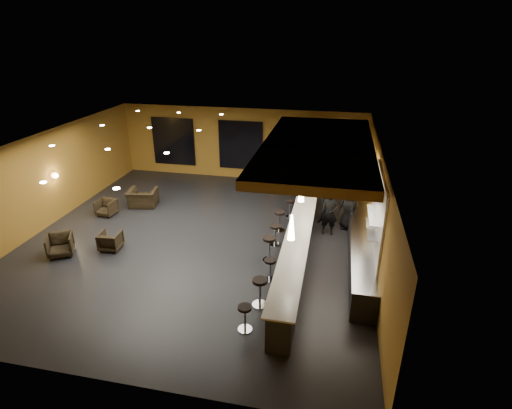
% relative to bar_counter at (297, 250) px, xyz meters
% --- Properties ---
extents(floor, '(12.00, 13.00, 0.10)m').
position_rel_bar_counter_xyz_m(floor, '(-3.65, 1.00, -0.55)').
color(floor, black).
rests_on(floor, ground).
extents(ceiling, '(12.00, 13.00, 0.10)m').
position_rel_bar_counter_xyz_m(ceiling, '(-3.65, 1.00, 3.05)').
color(ceiling, black).
extents(wall_back, '(12.00, 0.10, 3.50)m').
position_rel_bar_counter_xyz_m(wall_back, '(-3.65, 7.55, 1.25)').
color(wall_back, '#9B6B22').
rests_on(wall_back, floor).
extents(wall_front, '(12.00, 0.10, 3.50)m').
position_rel_bar_counter_xyz_m(wall_front, '(-3.65, -5.55, 1.25)').
color(wall_front, '#9B6B22').
rests_on(wall_front, floor).
extents(wall_left, '(0.10, 13.00, 3.50)m').
position_rel_bar_counter_xyz_m(wall_left, '(-9.70, 1.00, 1.25)').
color(wall_left, '#9B6B22').
rests_on(wall_left, floor).
extents(wall_right, '(0.10, 13.00, 3.50)m').
position_rel_bar_counter_xyz_m(wall_right, '(2.40, 1.00, 1.25)').
color(wall_right, '#9B6B22').
rests_on(wall_right, floor).
extents(wood_soffit, '(3.60, 8.00, 0.28)m').
position_rel_bar_counter_xyz_m(wood_soffit, '(0.35, 2.00, 2.86)').
color(wood_soffit, '#A87431').
rests_on(wood_soffit, ceiling).
extents(window_left, '(2.20, 0.06, 2.40)m').
position_rel_bar_counter_xyz_m(window_left, '(-7.15, 7.44, 1.20)').
color(window_left, black).
rests_on(window_left, wall_back).
extents(window_center, '(2.20, 0.06, 2.40)m').
position_rel_bar_counter_xyz_m(window_center, '(-3.65, 7.44, 1.20)').
color(window_center, black).
rests_on(window_center, wall_back).
extents(window_right, '(2.20, 0.06, 2.40)m').
position_rel_bar_counter_xyz_m(window_right, '(-0.65, 7.44, 1.20)').
color(window_right, black).
rests_on(window_right, wall_back).
extents(tile_backsplash, '(0.06, 3.20, 2.40)m').
position_rel_bar_counter_xyz_m(tile_backsplash, '(2.31, 0.00, 1.50)').
color(tile_backsplash, white).
rests_on(tile_backsplash, wall_right).
extents(bar_counter, '(0.60, 8.00, 1.00)m').
position_rel_bar_counter_xyz_m(bar_counter, '(0.00, 0.00, 0.00)').
color(bar_counter, black).
rests_on(bar_counter, floor).
extents(bar_top, '(0.78, 8.10, 0.05)m').
position_rel_bar_counter_xyz_m(bar_top, '(0.00, 0.00, 0.52)').
color(bar_top, beige).
rests_on(bar_top, bar_counter).
extents(prep_counter, '(0.70, 6.00, 0.86)m').
position_rel_bar_counter_xyz_m(prep_counter, '(2.00, 0.50, -0.07)').
color(prep_counter, black).
rests_on(prep_counter, floor).
extents(prep_top, '(0.72, 6.00, 0.03)m').
position_rel_bar_counter_xyz_m(prep_top, '(2.00, 0.50, 0.39)').
color(prep_top, silver).
rests_on(prep_top, prep_counter).
extents(wall_shelf_lower, '(0.30, 1.50, 0.03)m').
position_rel_bar_counter_xyz_m(wall_shelf_lower, '(2.17, -0.20, 1.10)').
color(wall_shelf_lower, silver).
rests_on(wall_shelf_lower, wall_right).
extents(wall_shelf_upper, '(0.30, 1.50, 0.03)m').
position_rel_bar_counter_xyz_m(wall_shelf_upper, '(2.17, -0.20, 1.55)').
color(wall_shelf_upper, silver).
rests_on(wall_shelf_upper, wall_right).
extents(column, '(0.60, 0.60, 3.50)m').
position_rel_bar_counter_xyz_m(column, '(0.00, 4.60, 1.25)').
color(column, olive).
rests_on(column, floor).
extents(wall_sconce, '(0.22, 0.22, 0.22)m').
position_rel_bar_counter_xyz_m(wall_sconce, '(-9.53, 1.50, 1.30)').
color(wall_sconce, '#FFE5B2').
rests_on(wall_sconce, wall_left).
extents(pendant_0, '(0.20, 0.20, 0.70)m').
position_rel_bar_counter_xyz_m(pendant_0, '(0.00, -2.00, 1.85)').
color(pendant_0, white).
rests_on(pendant_0, wood_soffit).
extents(pendant_1, '(0.20, 0.20, 0.70)m').
position_rel_bar_counter_xyz_m(pendant_1, '(0.00, 0.50, 1.85)').
color(pendant_1, white).
rests_on(pendant_1, wood_soffit).
extents(pendant_2, '(0.20, 0.20, 0.70)m').
position_rel_bar_counter_xyz_m(pendant_2, '(0.00, 3.00, 1.85)').
color(pendant_2, white).
rests_on(pendant_2, wood_soffit).
extents(staff_a, '(0.64, 0.44, 1.69)m').
position_rel_bar_counter_xyz_m(staff_a, '(0.90, 2.31, 0.35)').
color(staff_a, black).
rests_on(staff_a, floor).
extents(staff_b, '(0.79, 0.63, 1.56)m').
position_rel_bar_counter_xyz_m(staff_b, '(0.84, 3.12, 0.28)').
color(staff_b, black).
rests_on(staff_b, floor).
extents(staff_c, '(0.89, 0.68, 1.63)m').
position_rel_bar_counter_xyz_m(staff_c, '(1.60, 2.88, 0.32)').
color(staff_c, black).
rests_on(staff_c, floor).
extents(armchair_a, '(1.08, 1.09, 0.73)m').
position_rel_bar_counter_xyz_m(armchair_a, '(-7.80, -1.03, -0.13)').
color(armchair_a, black).
rests_on(armchair_a, floor).
extents(armchair_b, '(0.74, 0.76, 0.64)m').
position_rel_bar_counter_xyz_m(armchair_b, '(-6.36, -0.34, -0.18)').
color(armchair_b, black).
rests_on(armchair_b, floor).
extents(armchair_c, '(0.75, 0.76, 0.65)m').
position_rel_bar_counter_xyz_m(armchair_c, '(-7.97, 2.11, -0.18)').
color(armchair_c, black).
rests_on(armchair_c, floor).
extents(armchair_d, '(1.32, 1.20, 0.75)m').
position_rel_bar_counter_xyz_m(armchair_d, '(-6.91, 3.22, -0.12)').
color(armchair_d, black).
rests_on(armchair_d, floor).
extents(bar_stool_0, '(0.37, 0.37, 0.73)m').
position_rel_bar_counter_xyz_m(bar_stool_0, '(-0.93, -3.33, -0.04)').
color(bar_stool_0, silver).
rests_on(bar_stool_0, floor).
extents(bar_stool_1, '(0.43, 0.43, 0.84)m').
position_rel_bar_counter_xyz_m(bar_stool_1, '(-0.76, -2.30, 0.04)').
color(bar_stool_1, silver).
rests_on(bar_stool_1, floor).
extents(bar_stool_2, '(0.37, 0.37, 0.72)m').
position_rel_bar_counter_xyz_m(bar_stool_2, '(-0.69, -1.07, -0.04)').
color(bar_stool_2, silver).
rests_on(bar_stool_2, floor).
extents(bar_stool_3, '(0.44, 0.44, 0.86)m').
position_rel_bar_counter_xyz_m(bar_stool_3, '(-0.91, 0.02, 0.05)').
color(bar_stool_3, silver).
rests_on(bar_stool_3, floor).
extents(bar_stool_4, '(0.39, 0.39, 0.76)m').
position_rel_bar_counter_xyz_m(bar_stool_4, '(-0.89, 1.09, -0.01)').
color(bar_stool_4, silver).
rests_on(bar_stool_4, floor).
extents(bar_stool_5, '(0.40, 0.40, 0.79)m').
position_rel_bar_counter_xyz_m(bar_stool_5, '(-0.90, 2.15, 0.01)').
color(bar_stool_5, silver).
rests_on(bar_stool_5, floor).
extents(bar_stool_6, '(0.36, 0.36, 0.71)m').
position_rel_bar_counter_xyz_m(bar_stool_6, '(-0.66, 3.44, -0.04)').
color(bar_stool_6, silver).
rests_on(bar_stool_6, floor).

